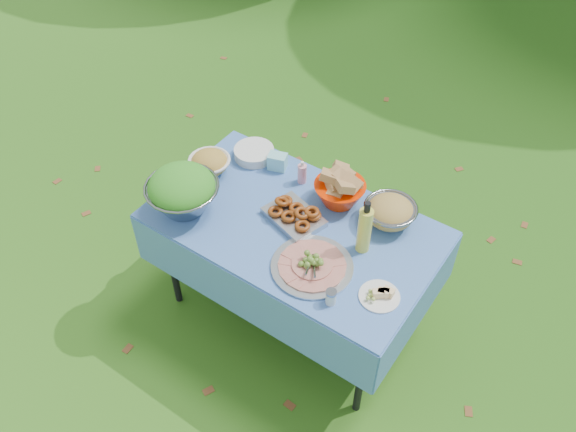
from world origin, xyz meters
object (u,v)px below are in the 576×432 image
(picnic_table, at_px, (294,271))
(charcuterie_platter, at_px, (312,261))
(bread_bowl, at_px, (340,189))
(salad_bowl, at_px, (182,191))
(plate_stack, at_px, (254,153))
(pasta_bowl_steel, at_px, (390,212))
(oil_bottle, at_px, (365,227))

(picnic_table, height_order, charcuterie_platter, charcuterie_platter)
(bread_bowl, height_order, charcuterie_platter, bread_bowl)
(salad_bowl, height_order, plate_stack, salad_bowl)
(pasta_bowl_steel, relative_size, oil_bottle, 0.86)
(picnic_table, height_order, bread_bowl, bread_bowl)
(salad_bowl, distance_m, bread_bowl, 0.81)
(plate_stack, bearing_deg, picnic_table, -32.37)
(salad_bowl, height_order, bread_bowl, salad_bowl)
(picnic_table, height_order, salad_bowl, salad_bowl)
(pasta_bowl_steel, relative_size, charcuterie_platter, 0.67)
(plate_stack, xyz_separation_m, charcuterie_platter, (0.72, -0.50, 0.02))
(picnic_table, distance_m, oil_bottle, 0.65)
(charcuterie_platter, bearing_deg, bread_bowl, 105.90)
(salad_bowl, bearing_deg, charcuterie_platter, 3.06)
(salad_bowl, xyz_separation_m, charcuterie_platter, (0.76, 0.04, -0.08))
(plate_stack, distance_m, bread_bowl, 0.59)
(salad_bowl, relative_size, bread_bowl, 1.39)
(pasta_bowl_steel, xyz_separation_m, oil_bottle, (-0.02, -0.24, 0.08))
(bread_bowl, xyz_separation_m, oil_bottle, (0.27, -0.22, 0.06))
(plate_stack, distance_m, pasta_bowl_steel, 0.87)
(picnic_table, relative_size, bread_bowl, 5.38)
(salad_bowl, relative_size, plate_stack, 1.66)
(plate_stack, bearing_deg, bread_bowl, -3.74)
(salad_bowl, bearing_deg, bread_bowl, 38.23)
(picnic_table, bearing_deg, salad_bowl, -156.49)
(pasta_bowl_steel, xyz_separation_m, charcuterie_platter, (-0.16, -0.48, -0.03))
(plate_stack, bearing_deg, pasta_bowl_steel, -1.27)
(picnic_table, distance_m, charcuterie_platter, 0.52)
(plate_stack, relative_size, oil_bottle, 0.73)
(bread_bowl, bearing_deg, plate_stack, 176.26)
(bread_bowl, relative_size, oil_bottle, 0.87)
(picnic_table, bearing_deg, charcuterie_platter, -39.20)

